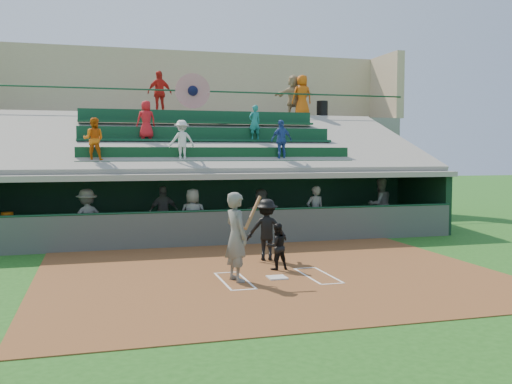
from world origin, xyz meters
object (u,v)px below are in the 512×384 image
object	(u,v)px
batter_at_plate	(236,236)
catcher	(277,246)
home_plate	(277,277)
trash_bin	(322,109)
white_table	(6,235)
water_cooler	(7,218)

from	to	relation	value
batter_at_plate	catcher	distance (m)	1.66
home_plate	trash_bin	xyz separation A→B (m)	(6.33, 12.83, 4.96)
catcher	white_table	bearing A→B (deg)	-44.78
trash_bin	water_cooler	bearing A→B (deg)	-153.62
home_plate	white_table	xyz separation A→B (m)	(-6.78, 6.30, 0.37)
catcher	trash_bin	bearing A→B (deg)	-124.53
catcher	trash_bin	world-z (taller)	trash_bin
white_table	home_plate	bearing A→B (deg)	-37.94
white_table	catcher	bearing A→B (deg)	-32.22
home_plate	water_cooler	bearing A→B (deg)	136.61
home_plate	white_table	bearing A→B (deg)	137.10
home_plate	water_cooler	size ratio (longest dim) A/B	1.21
catcher	water_cooler	world-z (taller)	catcher
batter_at_plate	trash_bin	bearing A→B (deg)	60.38
catcher	water_cooler	distance (m)	8.87
batter_at_plate	white_table	world-z (taller)	batter_at_plate
batter_at_plate	trash_bin	size ratio (longest dim) A/B	2.58
home_plate	catcher	world-z (taller)	catcher
home_plate	white_table	world-z (taller)	white_table
white_table	water_cooler	distance (m)	0.55
catcher	white_table	size ratio (longest dim) A/B	1.41
batter_at_plate	white_table	bearing A→B (deg)	132.51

